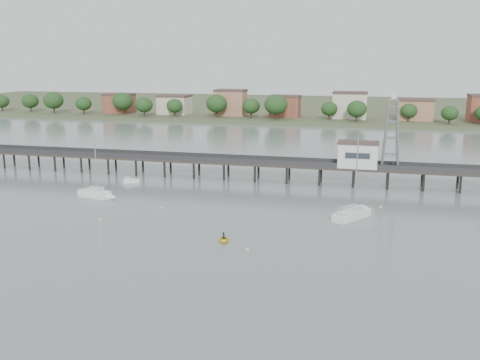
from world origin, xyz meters
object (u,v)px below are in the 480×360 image
object	(u,v)px
sailboat_c	(358,213)
lattice_tower	(391,134)
white_tender	(131,181)
yellow_dinghy	(224,241)
pier	(241,163)
sailboat_b	(101,195)

from	to	relation	value
sailboat_c	lattice_tower	bearing A→B (deg)	20.51
white_tender	yellow_dinghy	xyz separation A→B (m)	(29.70, -32.18, -0.41)
pier	sailboat_b	world-z (taller)	sailboat_b
sailboat_c	white_tender	distance (m)	50.49
sailboat_c	pier	bearing A→B (deg)	82.17
lattice_tower	sailboat_c	bearing A→B (deg)	-103.24
sailboat_b	white_tender	distance (m)	13.64
pier	sailboat_c	size ratio (longest dim) A/B	10.07
white_tender	yellow_dinghy	size ratio (longest dim) A/B	1.34
lattice_tower	sailboat_b	distance (m)	59.15
pier	sailboat_c	world-z (taller)	sailboat_c
lattice_tower	yellow_dinghy	size ratio (longest dim) A/B	5.56
sailboat_b	yellow_dinghy	distance (m)	34.90
sailboat_b	sailboat_c	distance (m)	48.28
pier	yellow_dinghy	size ratio (longest dim) A/B	53.80
pier	lattice_tower	size ratio (longest dim) A/B	9.68
sailboat_b	white_tender	world-z (taller)	sailboat_b
lattice_tower	white_tender	size ratio (longest dim) A/B	4.15
sailboat_b	yellow_dinghy	bearing A→B (deg)	-19.17
white_tender	sailboat_c	bearing A→B (deg)	-37.17
sailboat_b	sailboat_c	size ratio (longest dim) A/B	0.88
lattice_tower	pier	bearing A→B (deg)	-180.00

